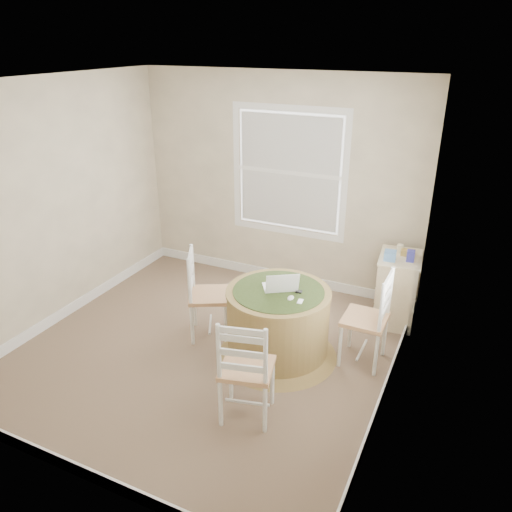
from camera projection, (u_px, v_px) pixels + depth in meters
The scene contains 14 objects.
room at pixel (226, 228), 4.65m from camera, with size 3.64×3.64×2.64m.
round_table at pixel (278, 320), 4.87m from camera, with size 1.19×1.19×0.73m.
chair_left at pixel (209, 295), 5.18m from camera, with size 0.42×0.40×0.95m, color white, non-canonical shape.
chair_near at pixel (247, 368), 4.05m from camera, with size 0.42×0.40×0.95m, color white, non-canonical shape.
chair_right at pixel (365, 319), 4.74m from camera, with size 0.42×0.40×0.95m, color white, non-canonical shape.
laptop at pixel (280, 286), 4.76m from camera, with size 0.41×0.40×0.22m.
mouse at pixel (291, 298), 4.59m from camera, with size 0.06×0.09×0.03m, color white.
phone at pixel (300, 302), 4.54m from camera, with size 0.04×0.09×0.02m, color #B7BABF.
keys at pixel (299, 292), 4.70m from camera, with size 0.06×0.05×0.03m, color black.
corner_chest at pixel (396, 289), 5.48m from camera, with size 0.50×0.63×0.78m.
tissue_box at pixel (390, 256), 5.22m from camera, with size 0.12×0.12×0.10m, color #5C91D3.
box_yellow at pixel (408, 253), 5.34m from camera, with size 0.15×0.10×0.06m, color gold.
box_blue at pixel (411, 256), 5.19m from camera, with size 0.08×0.08×0.12m, color #3637A4.
cup_cream at pixel (400, 248), 5.41m from camera, with size 0.07×0.07×0.09m, color beige.
Camera 1 is at (2.28, -3.66, 2.95)m, focal length 35.00 mm.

